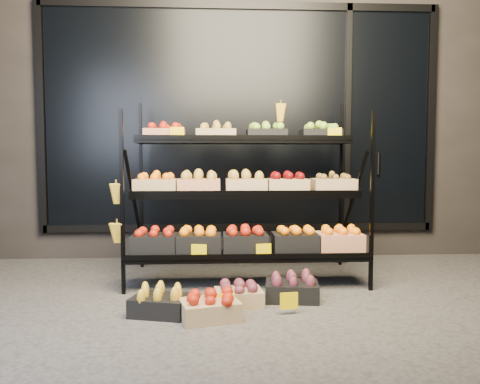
{
  "coord_description": "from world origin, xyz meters",
  "views": [
    {
      "loc": [
        -0.27,
        -3.62,
        1.1
      ],
      "look_at": [
        -0.05,
        0.55,
        0.81
      ],
      "focal_mm": 35.0,
      "sensor_mm": 36.0,
      "label": 1
    }
  ],
  "objects": [
    {
      "name": "building",
      "position": [
        0.0,
        2.59,
        1.75
      ],
      "size": [
        6.0,
        2.08,
        3.5
      ],
      "color": "#2D2826",
      "rests_on": "ground"
    },
    {
      "name": "tag_floor_b",
      "position": [
        0.24,
        -0.4,
        0.06
      ],
      "size": [
        0.13,
        0.01,
        0.12
      ],
      "primitive_type": "cube",
      "color": "#EDC800",
      "rests_on": "ground"
    },
    {
      "name": "floor_crate_left",
      "position": [
        -0.31,
        -0.47,
        0.09
      ],
      "size": [
        0.45,
        0.38,
        0.2
      ],
      "rotation": [
        0.0,
        0.0,
        0.26
      ],
      "color": "tan",
      "rests_on": "ground"
    },
    {
      "name": "floor_crate_midright",
      "position": [
        -0.1,
        -0.16,
        0.09
      ],
      "size": [
        0.37,
        0.29,
        0.18
      ],
      "rotation": [
        0.0,
        0.0,
        0.11
      ],
      "color": "tan",
      "rests_on": "ground"
    },
    {
      "name": "floor_crate_right",
      "position": [
        0.32,
        -0.05,
        0.1
      ],
      "size": [
        0.44,
        0.35,
        0.2
      ],
      "rotation": [
        0.0,
        0.0,
        -0.13
      ],
      "color": "black",
      "rests_on": "ground"
    },
    {
      "name": "floor_crate_midleft",
      "position": [
        -0.67,
        -0.35,
        0.09
      ],
      "size": [
        0.45,
        0.37,
        0.2
      ],
      "rotation": [
        0.0,
        0.0,
        -0.25
      ],
      "color": "black",
      "rests_on": "ground"
    },
    {
      "name": "ground",
      "position": [
        0.0,
        0.0,
        0.0
      ],
      "size": [
        24.0,
        24.0,
        0.0
      ],
      "primitive_type": "plane",
      "color": "#514F4C",
      "rests_on": "ground"
    },
    {
      "name": "display_rack",
      "position": [
        -0.02,
        0.6,
        0.79
      ],
      "size": [
        2.18,
        1.02,
        1.74
      ],
      "color": "black",
      "rests_on": "ground"
    },
    {
      "name": "tag_floor_a",
      "position": [
        -0.21,
        -0.4,
        0.06
      ],
      "size": [
        0.13,
        0.01,
        0.12
      ],
      "primitive_type": "cube",
      "color": "#EDC800",
      "rests_on": "ground"
    }
  ]
}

